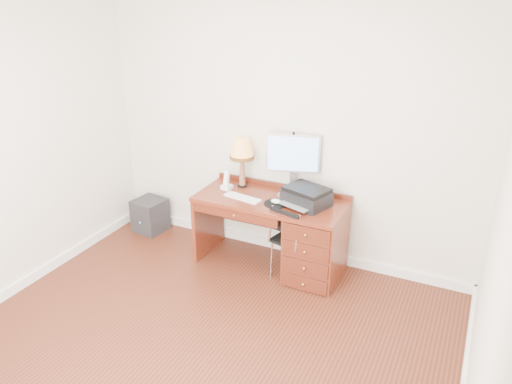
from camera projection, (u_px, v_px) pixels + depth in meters
The scene contains 12 objects.
ground at pixel (200, 345), 4.10m from camera, with size 4.00×4.00×0.00m, color #3D180D.
room_shell at pixel (236, 299), 4.60m from camera, with size 4.00×4.00×4.00m.
desk at pixel (300, 235), 4.97m from camera, with size 1.50×0.67×0.75m.
monitor at pixel (294, 157), 4.94m from camera, with size 0.53×0.25×0.62m.
keyboard at pixel (243, 198), 4.98m from camera, with size 0.40×0.11×0.02m, color white.
mouse_pad at pixel (276, 203), 4.85m from camera, with size 0.24×0.24×0.05m.
printer at pixel (307, 196), 4.80m from camera, with size 0.49×0.43×0.18m.
leg_lamp at pixel (242, 152), 5.12m from camera, with size 0.26×0.26×0.52m.
phone at pixel (227, 183), 5.18m from camera, with size 0.11×0.11×0.21m.
pen_cup at pixel (303, 193), 4.99m from camera, with size 0.08×0.08×0.10m, color black.
chair at pixel (292, 236), 4.82m from camera, with size 0.45×0.45×0.78m.
equipment_box at pixel (150, 215), 5.90m from camera, with size 0.33×0.33×0.39m, color black.
Camera 1 is at (1.82, -2.75, 2.77)m, focal length 35.00 mm.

